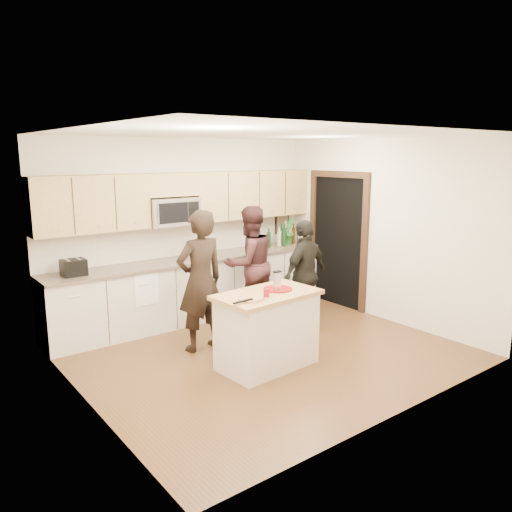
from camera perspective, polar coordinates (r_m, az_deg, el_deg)
floor at (r=6.46m, az=1.04°, el=-10.85°), size 4.50×4.50×0.00m
room_shell at (r=6.02m, az=1.10°, el=4.56°), size 4.52×4.02×2.71m
back_cabinetry at (r=7.64m, az=-6.87°, el=-3.64°), size 4.50×0.66×0.94m
upper_cabinetry at (r=7.54m, az=-7.47°, el=6.74°), size 4.50×0.33×0.75m
microwave at (r=7.36m, az=-9.60°, el=5.06°), size 0.76×0.41×0.40m
doorway at (r=8.26m, az=9.34°, el=2.31°), size 0.06×1.25×2.20m
framed_picture at (r=8.83m, az=2.98°, el=3.84°), size 0.30×0.03×0.38m
dish_towel at (r=6.97m, az=-12.87°, el=-2.54°), size 0.34×0.60×0.48m
island at (r=5.89m, az=1.26°, el=-8.39°), size 1.24×0.77×0.90m
red_plate at (r=5.88m, az=2.50°, el=-3.78°), size 0.34×0.34×0.02m
box_grater at (r=5.82m, az=2.43°, el=-2.74°), size 0.10×0.05×0.22m
drink_glass at (r=5.58m, az=1.18°, el=-4.23°), size 0.07×0.07×0.09m
cutting_board at (r=5.47m, az=-0.53°, el=-4.97°), size 0.25×0.19×0.02m
tongs at (r=5.34m, az=-1.49°, el=-5.18°), size 0.26×0.05×0.02m
knife at (r=5.38m, az=0.28°, el=-5.10°), size 0.20×0.03×0.01m
toaster at (r=6.78m, az=-20.13°, el=-1.24°), size 0.29×0.24×0.21m
bottle_cluster at (r=8.51m, az=3.04°, el=2.44°), size 0.65×0.31×0.38m
orchid at (r=8.59m, az=3.69°, el=2.83°), size 0.31×0.31×0.44m
woman_left at (r=6.30m, az=-6.37°, el=-2.87°), size 0.66×0.44×1.80m
woman_center at (r=7.41m, az=-0.73°, el=-0.91°), size 0.87×0.69×1.73m
woman_right at (r=7.15m, az=5.62°, el=-2.09°), size 0.98×0.57×1.57m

